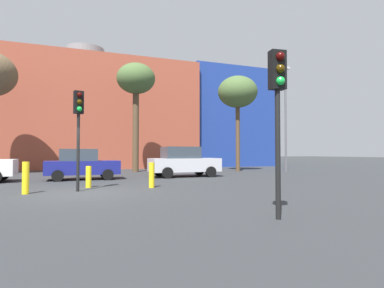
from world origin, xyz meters
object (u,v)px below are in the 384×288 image
object	(u,v)px
bollard_yellow_1	(152,175)
bollard_yellow_2	(26,178)
parked_car_2	(82,164)
traffic_light_near_right	(278,95)
bare_tree_2	(136,82)
street_lamp	(286,112)
parked_car_3	(183,162)
bare_tree_1	(238,93)
traffic_light_island	(79,117)
bollard_yellow_0	(89,177)

from	to	relation	value
bollard_yellow_1	bollard_yellow_2	xyz separation A→B (m)	(-4.84, -0.43, 0.05)
parked_car_2	traffic_light_near_right	world-z (taller)	traffic_light_near_right
bare_tree_2	street_lamp	world-z (taller)	bare_tree_2
bollard_yellow_1	parked_car_3	bearing A→B (deg)	58.21
bare_tree_1	bollard_yellow_1	xyz separation A→B (m)	(-9.65, -9.63, -5.96)
parked_car_2	bollard_yellow_1	xyz separation A→B (m)	(2.71, -5.47, -0.31)
parked_car_3	traffic_light_island	size ratio (longest dim) A/B	1.11
traffic_light_near_right	bare_tree_2	bearing A→B (deg)	-174.53
parked_car_2	bollard_yellow_0	xyz separation A→B (m)	(0.15, -4.45, -0.39)
traffic_light_near_right	bollard_yellow_1	world-z (taller)	traffic_light_near_right
bare_tree_2	bollard_yellow_1	xyz separation A→B (m)	(-1.54, -11.69, -6.67)
traffic_light_island	bare_tree_2	xyz separation A→B (m)	(4.56, 11.96, 4.31)
bollard_yellow_2	street_lamp	distance (m)	19.94
bare_tree_1	bare_tree_2	distance (m)	8.40
bare_tree_1	bollard_yellow_1	size ratio (longest dim) A/B	7.24
bollard_yellow_0	street_lamp	distance (m)	17.37
bare_tree_2	bollard_yellow_1	distance (m)	13.55
bollard_yellow_2	parked_car_3	bearing A→B (deg)	35.65
traffic_light_near_right	traffic_light_island	size ratio (longest dim) A/B	0.98
parked_car_2	bare_tree_2	bearing A→B (deg)	55.68
bare_tree_1	parked_car_3	bearing A→B (deg)	-146.40
parked_car_2	bollard_yellow_0	distance (m)	4.47
bare_tree_2	bare_tree_1	bearing A→B (deg)	-14.29
parked_car_2	bare_tree_2	xyz separation A→B (m)	(4.25, 6.22, 6.36)
traffic_light_island	bollard_yellow_2	bearing A→B (deg)	-97.69
parked_car_3	bare_tree_1	size ratio (longest dim) A/B	0.55
parked_car_2	bollard_yellow_1	bearing A→B (deg)	-63.67
parked_car_2	bollard_yellow_0	size ratio (longest dim) A/B	4.28
bollard_yellow_2	bare_tree_1	bearing A→B (deg)	34.78
parked_car_2	street_lamp	bearing A→B (deg)	7.79
bare_tree_2	bollard_yellow_2	bearing A→B (deg)	-117.75
bollard_yellow_0	traffic_light_near_right	bearing A→B (deg)	-66.48
traffic_light_island	bare_tree_1	bearing A→B (deg)	115.20
bare_tree_2	street_lamp	distance (m)	12.33
bare_tree_2	street_lamp	xyz separation A→B (m)	(11.37, -4.09, -2.42)
bare_tree_2	bollard_yellow_2	size ratio (longest dim) A/B	7.36
traffic_light_island	street_lamp	size ratio (longest dim) A/B	0.46
parked_car_2	traffic_light_island	xyz separation A→B (m)	(-0.32, -5.74, 2.05)
traffic_light_near_right	street_lamp	bearing A→B (deg)	148.67
traffic_light_near_right	traffic_light_island	distance (m)	8.30
bollard_yellow_1	bollard_yellow_0	bearing A→B (deg)	158.22
bare_tree_1	traffic_light_near_right	bearing A→B (deg)	-116.50
parked_car_2	traffic_light_island	size ratio (longest dim) A/B	1.01
parked_car_2	bare_tree_1	world-z (taller)	bare_tree_1
parked_car_3	bollard_yellow_0	distance (m)	7.44
parked_car_3	bollard_yellow_2	bearing A→B (deg)	-144.35
street_lamp	bollard_yellow_1	bearing A→B (deg)	-149.50
traffic_light_near_right	traffic_light_island	xyz separation A→B (m)	(-4.15, 7.19, 0.06)
bollard_yellow_0	bollard_yellow_2	bearing A→B (deg)	-147.42
street_lamp	traffic_light_island	bearing A→B (deg)	-153.70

